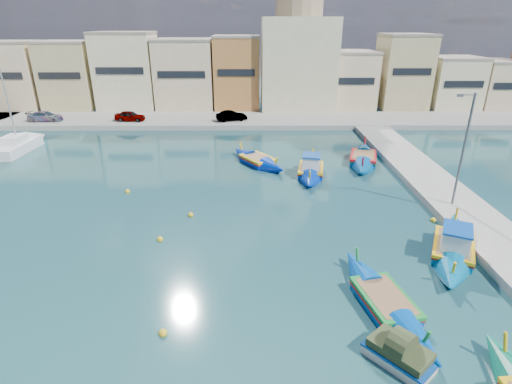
# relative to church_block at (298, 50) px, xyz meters

# --- Properties ---
(ground) EXTENTS (160.00, 160.00, 0.00)m
(ground) POSITION_rel_church_block_xyz_m (-10.00, -40.00, -8.41)
(ground) COLOR #153541
(ground) RESTS_ON ground
(east_quay) EXTENTS (4.00, 70.00, 0.50)m
(east_quay) POSITION_rel_church_block_xyz_m (8.00, -40.00, -8.16)
(east_quay) COLOR gray
(east_quay) RESTS_ON ground
(north_quay) EXTENTS (80.00, 8.00, 0.60)m
(north_quay) POSITION_rel_church_block_xyz_m (-10.00, -8.00, -8.11)
(north_quay) COLOR gray
(north_quay) RESTS_ON ground
(north_townhouses) EXTENTS (83.20, 7.87, 10.19)m
(north_townhouses) POSITION_rel_church_block_xyz_m (-3.32, -0.64, -3.41)
(north_townhouses) COLOR #CBB28C
(north_townhouses) RESTS_ON ground
(church_block) EXTENTS (10.00, 10.00, 19.10)m
(church_block) POSITION_rel_church_block_xyz_m (0.00, 0.00, 0.00)
(church_block) COLOR beige
(church_block) RESTS_ON ground
(quay_street_lamp) EXTENTS (1.18, 0.16, 8.00)m
(quay_street_lamp) POSITION_rel_church_block_xyz_m (7.44, -34.00, -4.07)
(quay_street_lamp) COLOR #595B60
(quay_street_lamp) RESTS_ON ground
(parked_cars) EXTENTS (27.21, 2.38, 1.25)m
(parked_cars) POSITION_rel_church_block_xyz_m (-21.97, -9.50, -7.19)
(parked_cars) COLOR #4C1919
(parked_cars) RESTS_ON north_quay
(luzzu_turquoise_cabin) EXTENTS (5.79, 9.04, 2.92)m
(luzzu_turquoise_cabin) POSITION_rel_church_block_xyz_m (4.98, -39.68, -8.06)
(luzzu_turquoise_cabin) COLOR #00699F
(luzzu_turquoise_cabin) RESTS_ON ground
(luzzu_blue_cabin) EXTENTS (3.32, 8.33, 2.87)m
(luzzu_blue_cabin) POSITION_rel_church_block_xyz_m (-1.29, -26.93, -8.06)
(luzzu_blue_cabin) COLOR #002CAB
(luzzu_blue_cabin) RESTS_ON ground
(luzzu_cyan_mid) EXTENTS (4.68, 9.58, 2.76)m
(luzzu_cyan_mid) POSITION_rel_church_block_xyz_m (3.97, -23.77, -8.12)
(luzzu_cyan_mid) COLOR #00529A
(luzzu_cyan_mid) RESTS_ON ground
(luzzu_green) EXTENTS (6.08, 7.53, 2.46)m
(luzzu_green) POSITION_rel_church_block_xyz_m (-5.80, -24.19, -8.14)
(luzzu_green) COLOR #0026A4
(luzzu_green) RESTS_ON ground
(luzzu_blue_south) EXTENTS (3.60, 8.53, 2.40)m
(luzzu_blue_south) POSITION_rel_church_block_xyz_m (-0.20, -44.19, -8.16)
(luzzu_blue_south) COLOR #0047A8
(luzzu_blue_south) RESTS_ON ground
(tender_near) EXTENTS (2.73, 2.84, 1.26)m
(tender_near) POSITION_rel_church_block_xyz_m (-0.63, -47.37, -8.02)
(tender_near) COLOR beige
(tender_near) RESTS_ON ground
(yacht_north) EXTENTS (2.65, 8.53, 11.29)m
(yacht_north) POSITION_rel_church_block_xyz_m (-29.78, -18.67, -7.96)
(yacht_north) COLOR white
(yacht_north) RESTS_ON ground
(mooring_buoys) EXTENTS (21.76, 21.48, 0.36)m
(mooring_buoys) POSITION_rel_church_block_xyz_m (-8.09, -34.98, -8.33)
(mooring_buoys) COLOR yellow
(mooring_buoys) RESTS_ON ground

